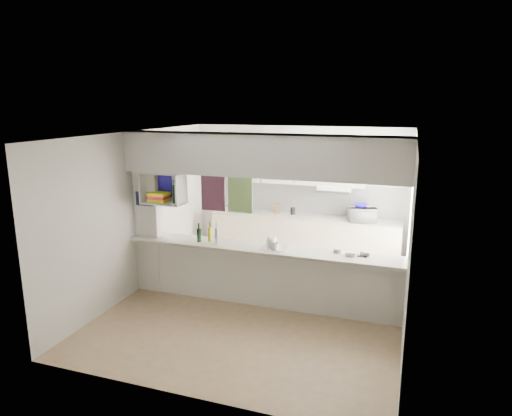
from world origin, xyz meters
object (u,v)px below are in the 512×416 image
at_px(microwave, 362,214).
at_px(dish_rack, 274,243).
at_px(wine_bottles, 209,235).
at_px(bowl, 361,206).

distance_m(microwave, dish_rack, 2.30).
distance_m(dish_rack, wine_bottles, 1.04).
bearing_deg(microwave, dish_rack, 45.15).
relative_size(microwave, bowl, 1.81).
bearing_deg(bowl, wine_bottles, -135.62).
distance_m(microwave, bowl, 0.17).
xyz_separation_m(bowl, dish_rack, (-1.04, -2.00, -0.22)).
bearing_deg(bowl, microwave, 57.08).
xyz_separation_m(microwave, dish_rack, (-1.06, -2.04, -0.06)).
distance_m(bowl, dish_rack, 2.27).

